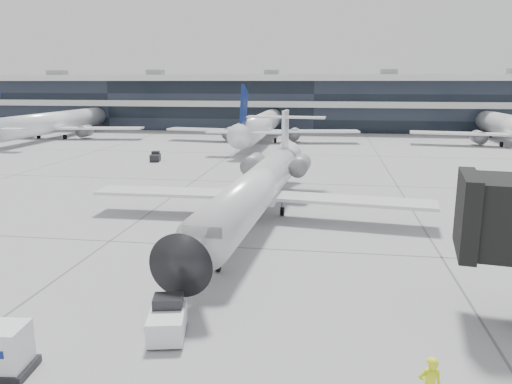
# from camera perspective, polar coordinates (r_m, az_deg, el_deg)

# --- Properties ---
(ground) EXTENTS (220.00, 220.00, 0.00)m
(ground) POSITION_cam_1_polar(r_m,az_deg,el_deg) (30.03, 1.34, -6.53)
(ground) COLOR gray
(ground) RESTS_ON ground
(terminal) EXTENTS (170.00, 22.00, 10.00)m
(terminal) POSITION_cam_1_polar(r_m,az_deg,el_deg) (110.34, 6.83, 9.90)
(terminal) COLOR black
(terminal) RESTS_ON ground
(bg_jet_left) EXTENTS (32.00, 40.00, 9.60)m
(bg_jet_left) POSITION_cam_1_polar(r_m,az_deg,el_deg) (96.80, -21.69, 5.79)
(bg_jet_left) COLOR white
(bg_jet_left) RESTS_ON ground
(bg_jet_center) EXTENTS (32.00, 40.00, 9.60)m
(bg_jet_center) POSITION_cam_1_polar(r_m,az_deg,el_deg) (84.54, 0.68, 5.82)
(bg_jet_center) COLOR white
(bg_jet_center) RESTS_ON ground
(regional_jet) EXTENTS (24.87, 31.05, 7.17)m
(regional_jet) POSITION_cam_1_polar(r_m,az_deg,el_deg) (35.97, 0.34, 0.71)
(regional_jet) COLOR silver
(regional_jet) RESTS_ON ground
(baggage_tug) EXTENTS (1.80, 2.53, 1.46)m
(baggage_tug) POSITION_cam_1_polar(r_m,az_deg,el_deg) (20.45, -10.10, -14.22)
(baggage_tug) COLOR silver
(baggage_tug) RESTS_ON ground
(cargo_uld) EXTENTS (2.20, 1.72, 1.69)m
(cargo_uld) POSITION_cam_1_polar(r_m,az_deg,el_deg) (19.82, -27.24, -15.77)
(cargo_uld) COLOR black
(cargo_uld) RESTS_ON ground
(traffic_cone) EXTENTS (0.46, 0.46, 0.57)m
(traffic_cone) POSITION_cam_1_polar(r_m,az_deg,el_deg) (34.92, -3.80, -3.36)
(traffic_cone) COLOR #FF560D
(traffic_cone) RESTS_ON ground
(far_tug) EXTENTS (1.47, 2.10, 1.23)m
(far_tug) POSITION_cam_1_polar(r_m,az_deg,el_deg) (64.22, -11.43, 3.96)
(far_tug) COLOR black
(far_tug) RESTS_ON ground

